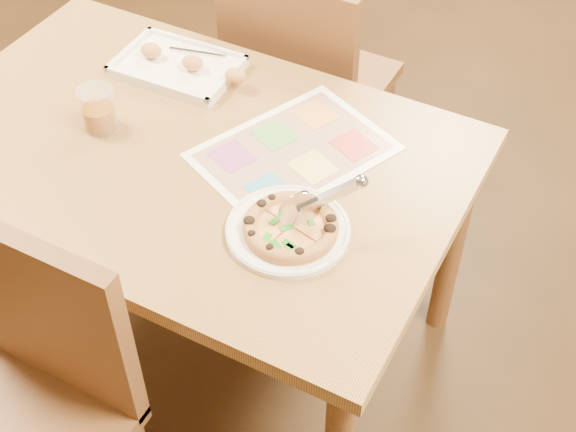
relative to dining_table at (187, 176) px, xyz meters
The scene contains 9 objects.
dining_table is the anchor object (origin of this frame).
chair_near 0.61m from the dining_table, 90.00° to the right, with size 0.42×0.42×0.47m.
chair_far 0.61m from the dining_table, 90.00° to the left, with size 0.42×0.42×0.47m.
plate 0.37m from the dining_table, 19.49° to the right, with size 0.26×0.26×0.01m, color white.
pizza 0.39m from the dining_table, 19.64° to the right, with size 0.20×0.20×0.03m.
pizza_cutter 0.44m from the dining_table, 12.32° to the right, with size 0.14×0.13×0.10m.
appetizer_tray 0.32m from the dining_table, 124.33° to the left, with size 0.36×0.22×0.06m.
glass_tumbler 0.26m from the dining_table, behind, with size 0.09×0.09×0.11m.
menu 0.27m from the dining_table, 25.62° to the left, with size 0.31×0.43×0.01m, color white.
Camera 1 is at (0.88, -1.13, 1.95)m, focal length 50.00 mm.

